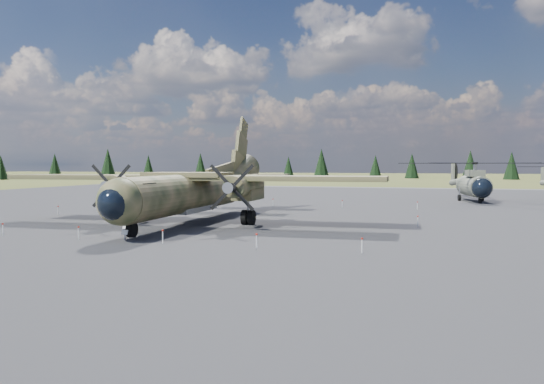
# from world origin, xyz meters

# --- Properties ---
(ground) EXTENTS (500.00, 500.00, 0.00)m
(ground) POSITION_xyz_m (0.00, 0.00, 0.00)
(ground) COLOR brown
(ground) RESTS_ON ground
(apron) EXTENTS (120.00, 120.00, 0.04)m
(apron) POSITION_xyz_m (0.00, 10.00, 0.00)
(apron) COLOR #5B5A5F
(apron) RESTS_ON ground
(transport_plane) EXTENTS (31.50, 28.62, 10.39)m
(transport_plane) POSITION_xyz_m (-1.28, -2.21, 2.98)
(transport_plane) COLOR #343E21
(transport_plane) RESTS_ON ground
(helicopter_near) EXTENTS (23.27, 25.08, 5.08)m
(helicopter_near) POSITION_xyz_m (22.48, 30.53, 3.60)
(helicopter_near) COLOR slate
(helicopter_near) RESTS_ON ground
(info_placard_left) EXTENTS (0.48, 0.28, 0.71)m
(info_placard_left) POSITION_xyz_m (-2.38, -10.59, 0.47)
(info_placard_left) COLOR gray
(info_placard_left) RESTS_ON ground
(info_placard_right) EXTENTS (0.45, 0.21, 0.69)m
(info_placard_right) POSITION_xyz_m (-0.86, -13.14, 0.46)
(info_placard_right) COLOR gray
(info_placard_right) RESTS_ON ground
(barrier_fence) EXTENTS (33.12, 29.62, 0.85)m
(barrier_fence) POSITION_xyz_m (-0.46, -0.08, 0.51)
(barrier_fence) COLOR silver
(barrier_fence) RESTS_ON ground
(treeline) EXTENTS (315.45, 314.51, 10.95)m
(treeline) POSITION_xyz_m (2.16, -8.04, 4.81)
(treeline) COLOR black
(treeline) RESTS_ON ground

